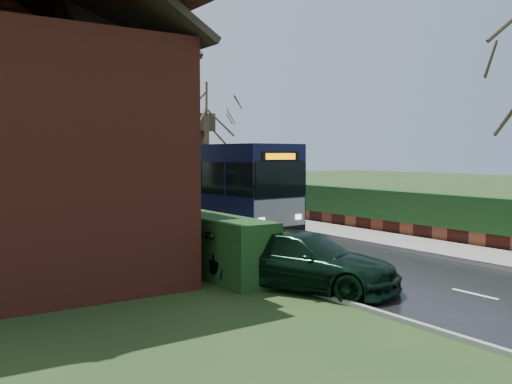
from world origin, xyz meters
TOP-DOWN VIEW (x-y plane):
  - ground at (0.00, 0.00)m, footprint 140.00×140.00m
  - road at (0.00, 10.00)m, footprint 6.00×100.00m
  - pavement at (4.25, 10.00)m, footprint 2.50×100.00m
  - kerb_right at (3.05, 10.00)m, footprint 0.12×100.00m
  - kerb_left at (-3.05, 10.00)m, footprint 0.12×100.00m
  - front_hedge at (-3.90, 5.00)m, footprint 1.20×16.00m
  - picket_fence at (-3.15, 5.00)m, footprint 0.10×16.00m
  - right_wall_hedge at (5.80, 10.00)m, footprint 0.60×50.00m
  - bus at (0.98, 9.65)m, footprint 3.88×12.25m
  - car_silver at (-1.50, 5.73)m, footprint 1.67×3.94m
  - car_green at (-2.90, -3.27)m, footprint 3.81×5.08m
  - car_distant at (0.37, 41.28)m, footprint 2.17×4.30m
  - bus_stop_sign at (3.75, 6.00)m, footprint 0.08×0.42m
  - tree_right_far at (7.01, 19.35)m, footprint 4.39×4.39m

SIDE VIEW (x-z plane):
  - ground at x=0.00m, z-range 0.00..0.00m
  - road at x=0.00m, z-range 0.00..0.02m
  - kerb_left at x=-3.05m, z-range 0.00..0.10m
  - pavement at x=4.25m, z-range 0.00..0.14m
  - kerb_right at x=3.05m, z-range 0.00..0.14m
  - picket_fence at x=-3.15m, z-range 0.00..0.90m
  - car_silver at x=-1.50m, z-range 0.00..1.33m
  - car_distant at x=0.37m, z-range 0.00..1.35m
  - car_green at x=-2.90m, z-range 0.00..1.37m
  - front_hedge at x=-3.90m, z-range 0.00..1.60m
  - right_wall_hedge at x=5.80m, z-range 0.12..1.92m
  - bus at x=0.98m, z-range -0.02..3.64m
  - bus_stop_sign at x=3.75m, z-range 0.44..3.21m
  - tree_right_far at x=7.01m, z-range 2.09..10.57m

